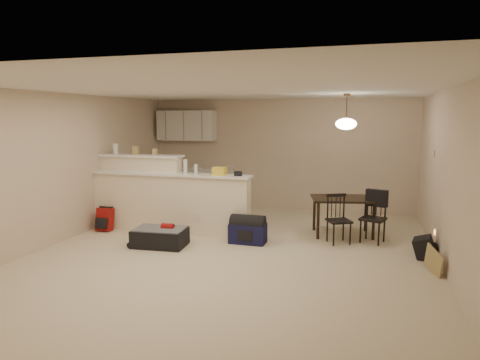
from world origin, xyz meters
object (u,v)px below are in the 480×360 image
at_px(pendant_lamp, 346,123).
at_px(dining_table, 343,202).
at_px(red_backpack, 105,219).
at_px(navy_duffel, 248,233).
at_px(suitcase, 160,237).
at_px(dining_chair_far, 373,217).
at_px(black_daypack, 424,248).
at_px(dining_chair_near, 339,219).

bearing_deg(pendant_lamp, dining_table, -90.00).
bearing_deg(pendant_lamp, red_backpack, -167.32).
distance_m(red_backpack, navy_duffel, 2.76).
height_order(suitcase, red_backpack, red_backpack).
bearing_deg(navy_duffel, red_backpack, 179.90).
relative_size(dining_table, suitcase, 1.46).
xyz_separation_m(dining_table, dining_chair_far, (0.51, -0.34, -0.17)).
bearing_deg(dining_table, pendant_lamp, 76.88).
relative_size(red_backpack, black_daypack, 1.19).
distance_m(pendant_lamp, navy_duffel, 2.55).
bearing_deg(dining_table, black_daypack, -50.57).
relative_size(suitcase, black_daypack, 2.37).
height_order(dining_chair_far, black_daypack, dining_chair_far).
bearing_deg(dining_table, dining_chair_near, -106.52).
height_order(dining_table, suitcase, dining_table).
relative_size(dining_chair_near, red_backpack, 1.94).
bearing_deg(black_daypack, dining_chair_far, 61.32).
height_order(dining_table, navy_duffel, dining_table).
bearing_deg(suitcase, black_daypack, 3.22).
xyz_separation_m(red_backpack, black_daypack, (5.51, 0.00, -0.06)).
bearing_deg(red_backpack, black_daypack, -2.13).
xyz_separation_m(dining_chair_far, black_daypack, (0.74, -0.62, -0.28)).
bearing_deg(pendant_lamp, dining_chair_near, -93.40).
relative_size(dining_table, dining_chair_far, 1.42).
relative_size(pendant_lamp, navy_duffel, 1.03).
bearing_deg(pendant_lamp, dining_chair_far, -33.70).
bearing_deg(suitcase, dining_chair_near, 14.58).
bearing_deg(suitcase, navy_duffel, 18.71).
xyz_separation_m(dining_chair_far, suitcase, (-3.34, -1.20, -0.29)).
bearing_deg(dining_chair_near, pendant_lamp, 59.37).
bearing_deg(dining_table, navy_duffel, -160.48).
relative_size(dining_table, navy_duffel, 2.03).
xyz_separation_m(dining_chair_far, navy_duffel, (-2.01, -0.62, -0.27)).
relative_size(pendant_lamp, black_daypack, 1.74).
relative_size(suitcase, red_backpack, 1.99).
distance_m(dining_table, red_backpack, 4.38).
bearing_deg(dining_chair_far, pendant_lamp, 165.19).
height_order(dining_chair_far, suitcase, dining_chair_far).
bearing_deg(dining_chair_near, suitcase, 172.23).
relative_size(dining_chair_far, navy_duffel, 1.43).
bearing_deg(dining_chair_far, navy_duffel, -143.96).
relative_size(dining_table, dining_chair_near, 1.49).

